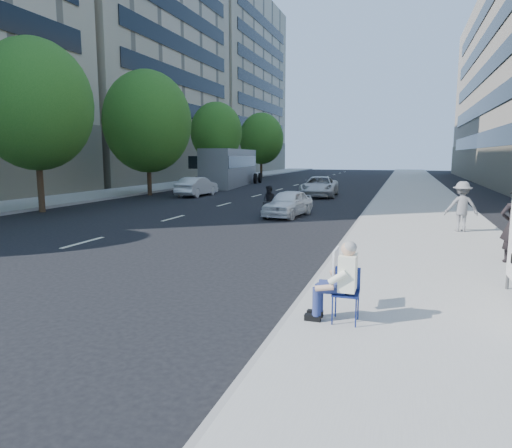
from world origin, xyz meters
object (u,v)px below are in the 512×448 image
at_px(seated_protester, 339,277).
at_px(white_sedan_near, 288,203).
at_px(motorcycle, 270,203).
at_px(white_sedan_mid, 197,187).
at_px(bus, 231,168).
at_px(white_sedan_far, 319,186).
at_px(jogger, 462,206).

distance_m(seated_protester, white_sedan_near, 13.74).
bearing_deg(motorcycle, seated_protester, -63.45).
bearing_deg(white_sedan_mid, bus, -78.48).
height_order(white_sedan_near, white_sedan_far, white_sedan_far).
bearing_deg(white_sedan_far, motorcycle, -94.76).
distance_m(jogger, white_sedan_near, 7.60).
relative_size(jogger, white_sedan_mid, 0.44).
relative_size(white_sedan_near, bus, 0.29).
xyz_separation_m(jogger, white_sedan_mid, (-15.40, 11.28, -0.37)).
height_order(jogger, white_sedan_far, jogger).
distance_m(seated_protester, white_sedan_mid, 24.74).
xyz_separation_m(white_sedan_mid, white_sedan_far, (8.01, 2.31, 0.03)).
relative_size(motorcycle, bus, 0.17).
bearing_deg(jogger, bus, -60.65).
bearing_deg(seated_protester, jogger, 74.31).
relative_size(white_sedan_near, white_sedan_far, 0.73).
xyz_separation_m(white_sedan_near, bus, (-10.24, 19.12, 1.03)).
bearing_deg(white_sedan_far, jogger, -64.87).
relative_size(white_sedan_mid, bus, 0.32).
bearing_deg(white_sedan_mid, motorcycle, 133.97).
height_order(jogger, white_sedan_near, jogger).
distance_m(white_sedan_mid, white_sedan_far, 8.34).
height_order(white_sedan_near, bus, bus).
xyz_separation_m(seated_protester, motorcycle, (-4.84, 12.59, -0.24)).
height_order(seated_protester, jogger, jogger).
height_order(jogger, bus, bus).
bearing_deg(white_sedan_far, seated_protester, -82.44).
bearing_deg(bus, white_sedan_far, -48.99).
bearing_deg(white_sedan_mid, white_sedan_near, 138.24).
xyz_separation_m(white_sedan_near, white_sedan_far, (-0.46, 10.51, 0.07)).
distance_m(seated_protester, jogger, 10.41).
relative_size(white_sedan_near, motorcycle, 1.73).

